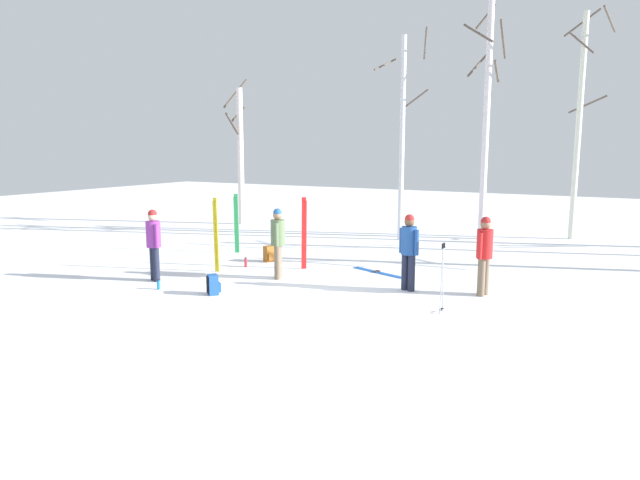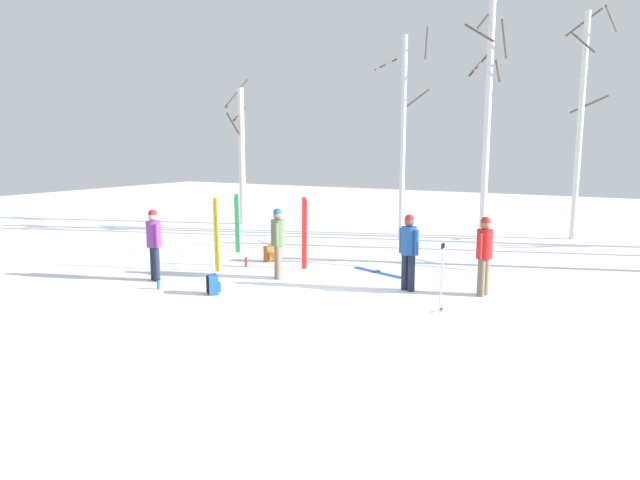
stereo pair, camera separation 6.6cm
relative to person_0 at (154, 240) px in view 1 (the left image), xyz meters
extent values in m
plane|color=white|center=(4.17, 0.04, -0.98)|extent=(60.00, 60.00, 0.00)
cylinder|color=#1E2338|center=(-0.08, 0.04, -0.57)|extent=(0.16, 0.16, 0.82)
cylinder|color=#1E2338|center=(0.08, -0.04, -0.57)|extent=(0.16, 0.16, 0.82)
cylinder|color=purple|center=(0.00, 0.00, 0.15)|extent=(0.34, 0.34, 0.62)
sphere|color=beige|center=(0.00, 0.00, 0.57)|extent=(0.22, 0.22, 0.22)
sphere|color=#B22626|center=(0.00, 0.00, 0.63)|extent=(0.21, 0.21, 0.21)
cylinder|color=purple|center=(-0.19, 0.09, 0.13)|extent=(0.10, 0.10, 0.56)
cylinder|color=purple|center=(0.19, -0.09, 0.13)|extent=(0.10, 0.10, 0.56)
cylinder|color=#1E2338|center=(5.72, 2.01, -0.57)|extent=(0.16, 0.16, 0.82)
cylinder|color=#1E2338|center=(5.54, 2.06, -0.57)|extent=(0.16, 0.16, 0.82)
cylinder|color=#1E478C|center=(5.63, 2.04, 0.15)|extent=(0.34, 0.34, 0.62)
sphere|color=brown|center=(5.63, 2.04, 0.57)|extent=(0.22, 0.22, 0.22)
sphere|color=#B22626|center=(5.63, 2.04, 0.63)|extent=(0.21, 0.21, 0.21)
cylinder|color=#1E478C|center=(5.83, 1.97, 0.13)|extent=(0.10, 0.10, 0.56)
cylinder|color=#1E478C|center=(5.43, 2.10, 0.13)|extent=(0.10, 0.10, 0.56)
cylinder|color=#72604C|center=(2.41, 1.71, -0.57)|extent=(0.16, 0.16, 0.82)
cylinder|color=#72604C|center=(2.49, 1.54, -0.57)|extent=(0.16, 0.16, 0.82)
cylinder|color=#566B47|center=(2.45, 1.63, 0.15)|extent=(0.34, 0.34, 0.62)
sphere|color=#997051|center=(2.45, 1.63, 0.57)|extent=(0.22, 0.22, 0.22)
sphere|color=#265999|center=(2.45, 1.63, 0.63)|extent=(0.21, 0.21, 0.21)
cylinder|color=#566B47|center=(2.36, 1.82, 0.13)|extent=(0.10, 0.10, 0.56)
cylinder|color=#566B47|center=(2.54, 1.44, 0.13)|extent=(0.10, 0.10, 0.56)
cylinder|color=#72604C|center=(7.22, 2.50, -0.57)|extent=(0.16, 0.16, 0.82)
cylinder|color=#72604C|center=(7.18, 2.33, -0.57)|extent=(0.16, 0.16, 0.82)
cylinder|color=red|center=(7.20, 2.41, 0.15)|extent=(0.34, 0.34, 0.62)
sphere|color=#997051|center=(7.20, 2.41, 0.57)|extent=(0.22, 0.22, 0.22)
sphere|color=#B22626|center=(7.20, 2.41, 0.63)|extent=(0.21, 0.21, 0.21)
cylinder|color=red|center=(7.25, 2.62, 0.13)|extent=(0.10, 0.10, 0.56)
cylinder|color=red|center=(7.15, 2.21, 0.13)|extent=(0.10, 0.10, 0.56)
cube|color=yellow|center=(0.60, 1.53, -0.07)|extent=(0.10, 0.02, 1.81)
cube|color=yellow|center=(0.60, 1.53, 0.87)|extent=(0.06, 0.02, 0.10)
cube|color=yellow|center=(0.66, 1.53, -0.07)|extent=(0.10, 0.02, 1.81)
cube|color=yellow|center=(0.66, 1.53, 0.87)|extent=(0.06, 0.02, 0.10)
cube|color=green|center=(-0.56, 3.91, -0.14)|extent=(0.08, 0.06, 1.69)
cube|color=green|center=(-0.56, 3.91, 0.75)|extent=(0.06, 0.04, 0.10)
cube|color=green|center=(-0.51, 3.94, -0.14)|extent=(0.08, 0.06, 1.69)
cube|color=green|center=(-0.51, 3.94, 0.75)|extent=(0.06, 0.04, 0.10)
cube|color=red|center=(2.41, 2.88, -0.08)|extent=(0.08, 0.07, 1.80)
cube|color=red|center=(2.41, 2.88, 0.86)|extent=(0.05, 0.05, 0.10)
cube|color=red|center=(2.46, 2.92, -0.08)|extent=(0.08, 0.07, 1.80)
cube|color=red|center=(2.46, 2.92, 0.86)|extent=(0.05, 0.05, 0.10)
cube|color=blue|center=(4.35, 3.43, -0.97)|extent=(1.60, 0.65, 0.02)
cube|color=#333338|center=(4.30, 3.45, -0.95)|extent=(0.13, 0.10, 0.03)
cube|color=blue|center=(4.31, 3.34, -0.97)|extent=(1.60, 0.65, 0.02)
cube|color=#333338|center=(4.27, 3.36, -0.95)|extent=(0.13, 0.10, 0.03)
cylinder|color=#B2B2BC|center=(6.81, 0.74, -0.35)|extent=(0.02, 0.10, 1.27)
cylinder|color=black|center=(6.81, 0.74, 0.34)|extent=(0.04, 0.04, 0.10)
cylinder|color=black|center=(6.81, 0.74, -0.91)|extent=(0.07, 0.07, 0.01)
cylinder|color=#B2B2BC|center=(6.81, 0.64, -0.35)|extent=(0.02, 0.10, 1.27)
cylinder|color=black|center=(6.81, 0.64, 0.34)|extent=(0.04, 0.04, 0.10)
cylinder|color=black|center=(6.81, 0.64, -0.91)|extent=(0.07, 0.07, 0.01)
cube|color=#1E4C99|center=(2.05, -0.36, -0.76)|extent=(0.33, 0.32, 0.44)
cube|color=#1E4C99|center=(2.13, -0.26, -0.83)|extent=(0.19, 0.17, 0.20)
cube|color=black|center=(2.03, -0.49, -0.76)|extent=(0.04, 0.04, 0.37)
cube|color=black|center=(1.92, -0.40, -0.76)|extent=(0.04, 0.04, 0.37)
cube|color=#99591E|center=(1.09, 3.25, -0.76)|extent=(0.28, 0.32, 0.44)
cube|color=#99591E|center=(1.21, 3.20, -0.83)|extent=(0.13, 0.20, 0.20)
cube|color=black|center=(0.95, 3.23, -0.76)|extent=(0.04, 0.04, 0.37)
cube|color=black|center=(1.01, 3.36, -0.76)|extent=(0.04, 0.04, 0.37)
cylinder|color=#1E72BF|center=(0.68, -0.59, -0.88)|extent=(0.07, 0.07, 0.20)
cylinder|color=black|center=(0.68, -0.59, -0.76)|extent=(0.05, 0.05, 0.02)
cylinder|color=red|center=(0.96, 2.34, -0.86)|extent=(0.07, 0.07, 0.24)
cylinder|color=black|center=(0.96, 2.34, -0.73)|extent=(0.05, 0.05, 0.02)
cylinder|color=silver|center=(-4.29, 9.27, 1.76)|extent=(0.25, 0.25, 5.48)
cylinder|color=brown|center=(-4.70, 9.55, 4.31)|extent=(0.68, 0.91, 1.20)
cylinder|color=brown|center=(-4.39, 9.00, 2.96)|extent=(0.63, 0.29, 0.63)
cylinder|color=brown|center=(-4.51, 9.45, 3.46)|extent=(0.48, 0.54, 0.65)
cylinder|color=brown|center=(-4.42, 8.89, 3.12)|extent=(0.83, 0.35, 0.83)
cylinder|color=silver|center=(2.90, 8.61, 2.40)|extent=(0.17, 0.17, 6.77)
cylinder|color=brown|center=(3.21, 9.11, 3.80)|extent=(1.05, 0.68, 0.53)
cylinder|color=brown|center=(3.54, 8.85, 5.49)|extent=(0.56, 1.33, 0.81)
cylinder|color=brown|center=(2.23, 8.73, 4.93)|extent=(0.32, 1.38, 0.57)
cylinder|color=silver|center=(5.30, 10.17, 2.98)|extent=(0.22, 0.22, 7.91)
cylinder|color=brown|center=(5.73, 10.17, 5.64)|extent=(0.09, 0.92, 1.13)
cylinder|color=brown|center=(4.88, 10.37, 4.90)|extent=(0.49, 0.92, 0.84)
cylinder|color=brown|center=(5.57, 10.16, 4.65)|extent=(0.10, 0.61, 0.67)
cylinder|color=brown|center=(5.08, 10.42, 6.46)|extent=(0.59, 0.54, 0.84)
cylinder|color=brown|center=(5.04, 9.64, 5.82)|extent=(1.14, 0.60, 0.77)
cylinder|color=silver|center=(8.05, 11.61, 2.79)|extent=(0.19, 0.19, 7.54)
cylinder|color=brown|center=(8.76, 11.47, 6.21)|extent=(0.35, 1.45, 0.62)
cylinder|color=brown|center=(8.24, 12.21, 3.61)|extent=(1.25, 0.45, 0.57)
cylinder|color=brown|center=(7.90, 12.13, 6.30)|extent=(1.11, 0.39, 0.89)
cylinder|color=brown|center=(7.99, 11.22, 5.52)|extent=(0.83, 0.19, 0.77)
camera|label=1|loc=(9.98, -9.92, 2.22)|focal=32.43mm
camera|label=2|loc=(10.03, -9.89, 2.22)|focal=32.43mm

